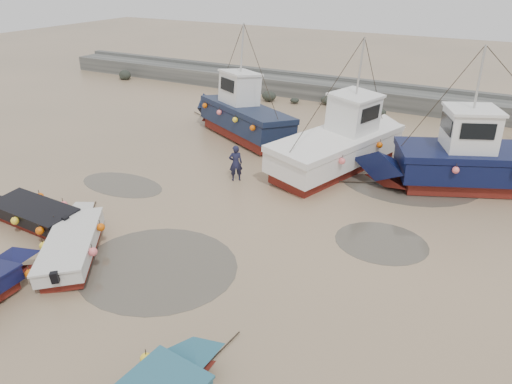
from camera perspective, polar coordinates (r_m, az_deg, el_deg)
ground at (r=17.16m, az=-1.63°, el=-7.92°), size 120.00×120.00×0.00m
seawall at (r=36.18m, az=16.77°, el=10.00°), size 60.00×4.92×1.50m
puddle_a at (r=17.18m, az=-11.18°, el=-8.38°), size 5.43×5.43×0.01m
puddle_b at (r=18.77m, az=14.12°, el=-5.60°), size 3.38×3.38×0.01m
puddle_c at (r=23.61m, az=-15.06°, el=0.82°), size 4.27×4.27×0.01m
puddle_d at (r=24.55m, az=16.97°, el=1.53°), size 6.60×6.60×0.01m
dinghy_0 at (r=18.42m, az=-20.01°, el=-5.15°), size 4.52×5.73×1.43m
dinghy_4 at (r=21.20m, az=-24.46°, el=-1.86°), size 6.01×2.05×1.43m
cabin_boat_0 at (r=29.00m, az=-1.97°, el=8.99°), size 9.21×5.71×6.22m
cabin_boat_1 at (r=24.70m, az=9.94°, el=5.68°), size 4.96×10.74×6.22m
cabin_boat_2 at (r=24.04m, az=23.66°, el=3.34°), size 10.64×6.25×6.22m
person at (r=23.29m, az=-2.30°, el=1.35°), size 0.75×0.71×1.71m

